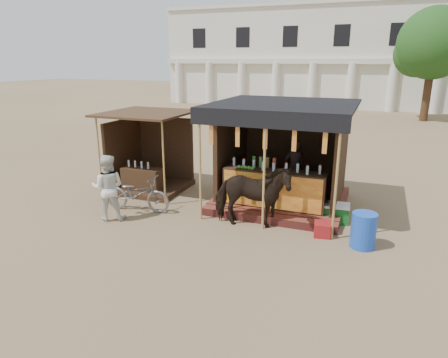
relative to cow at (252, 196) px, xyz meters
name	(u,v)px	position (x,y,z in m)	size (l,w,h in m)	color
ground	(197,249)	(-0.72, -1.56, -0.78)	(120.00, 120.00, 0.00)	#846B4C
main_stall	(282,168)	(0.29, 1.80, 0.25)	(3.60, 3.61, 2.78)	maroon
secondary_stall	(147,162)	(-3.89, 1.68, 0.07)	(2.40, 2.40, 2.38)	#3A2515
cow	(252,196)	(0.00, 0.00, 0.00)	(0.84, 1.84, 1.55)	black
motorbike	(137,193)	(-3.12, -0.08, -0.30)	(0.63, 1.80, 0.95)	gray
bystander	(108,188)	(-3.44, -0.83, 0.05)	(0.80, 0.62, 1.65)	silver
blue_barrel	(363,230)	(2.53, -0.19, -0.39)	(0.52, 0.52, 0.77)	blue
red_crate	(322,229)	(1.66, 0.09, -0.62)	(0.36, 0.40, 0.31)	maroon
cooler	(336,213)	(1.84, 1.04, -0.54)	(0.67, 0.48, 0.46)	#166521
background_building	(320,58)	(-2.72, 28.38, 3.20)	(26.00, 7.45, 8.18)	silver
tree	(430,46)	(5.09, 20.58, 3.86)	(4.50, 4.40, 7.00)	#382314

